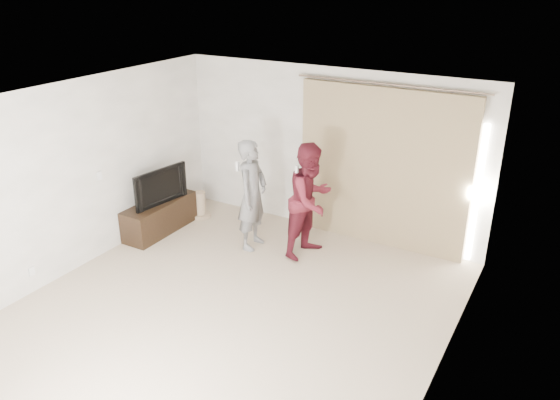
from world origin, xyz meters
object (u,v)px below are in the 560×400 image
Objects in this scene: tv_console at (160,216)px; person_man at (252,195)px; person_woman at (311,200)px; tv at (157,185)px.

person_man reaches higher than tv_console.
tv_console is 0.79× the size of person_man.
person_man is 0.88m from person_woman.
person_woman is at bearing 12.37° from tv_console.
person_woman is at bearing 14.49° from person_man.
person_woman reaches higher than tv_console.
person_man reaches higher than tv.
tv_console is at bearing -167.63° from person_woman.
tv_console is 0.77× the size of person_woman.
tv is 2.48m from person_woman.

